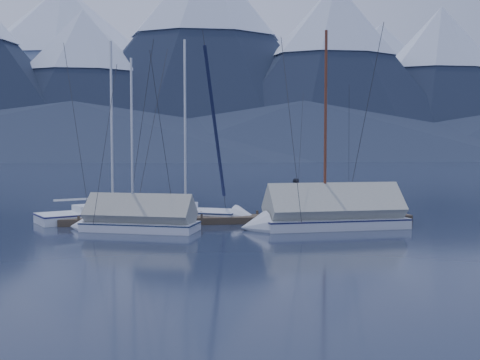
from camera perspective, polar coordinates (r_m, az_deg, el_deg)
The scene contains 10 objects.
ground at distance 24.42m, azimuth 0.49°, elevation -5.41°, with size 1000.00×1000.00×0.00m, color black.
mountain_range at distance 398.33m, azimuth -5.01°, elevation 10.94°, with size 877.00×584.00×150.50m.
dock at distance 26.37m, azimuth 0.00°, elevation -4.54°, with size 18.00×1.50×0.54m.
mooring_posts at distance 26.29m, azimuth -1.09°, elevation -4.04°, with size 15.12×1.52×0.35m.
sailboat_open_left at distance 28.61m, azimuth -13.03°, elevation -3.87°, with size 8.04×5.78×10.51m.
sailboat_open_mid at distance 27.74m, azimuth -5.06°, elevation -4.02°, with size 8.29×5.28×10.65m.
sailboat_open_right at distance 29.44m, azimuth 10.37°, elevation -3.74°, with size 6.24×3.57×7.96m.
sailboat_covered_near at distance 24.65m, azimuth 9.12°, elevation -4.15°, with size 8.20×3.48×10.40m.
sailboat_covered_far at distance 24.10m, azimuth -12.21°, elevation -4.57°, with size 6.47×3.64×8.70m.
person at distance 27.15m, azimuth 6.40°, elevation -1.83°, with size 0.69×0.46×1.90m, color black.
Camera 1 is at (-2.71, -24.00, 3.57)m, focal length 38.00 mm.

